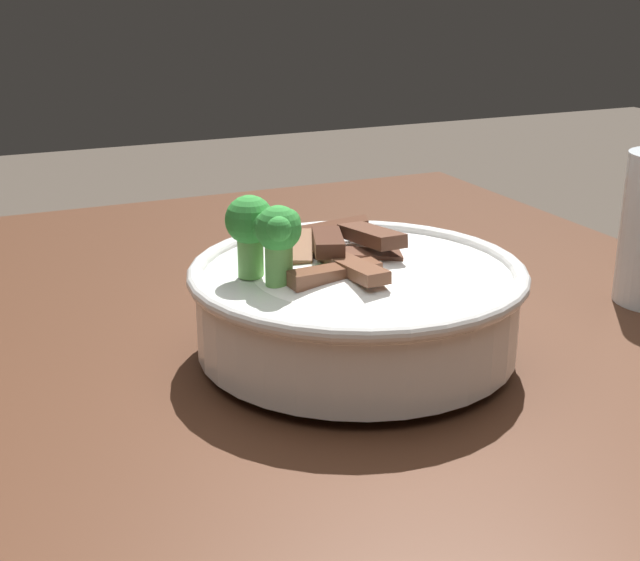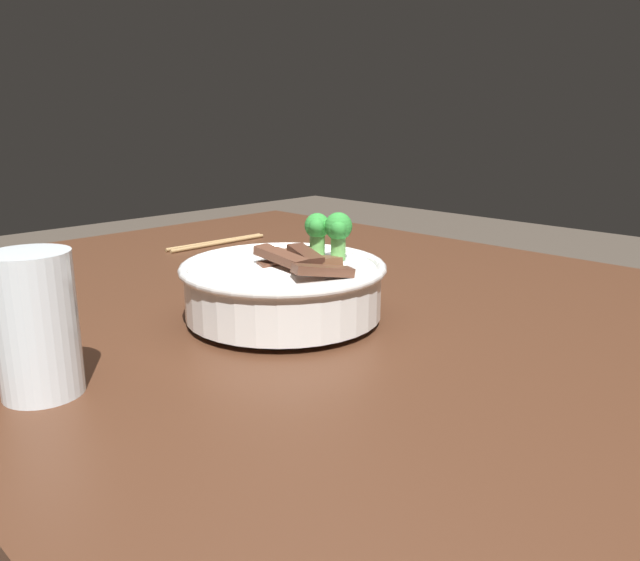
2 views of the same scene
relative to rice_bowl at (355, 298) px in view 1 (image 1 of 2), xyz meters
The scene contains 1 object.
rice_bowl is the anchor object (origin of this frame).
Camera 1 is at (0.46, -0.17, 1.04)m, focal length 49.52 mm.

